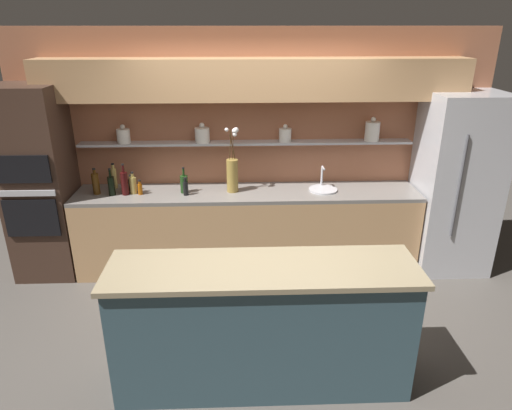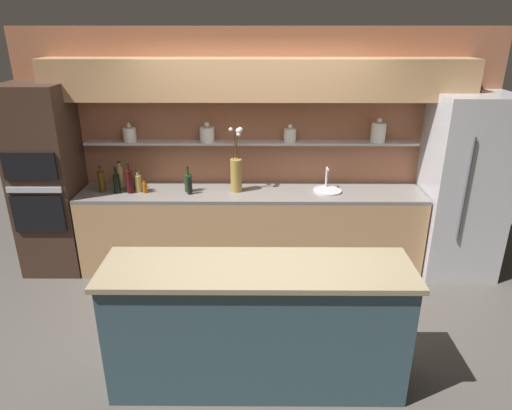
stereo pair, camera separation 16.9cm
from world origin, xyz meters
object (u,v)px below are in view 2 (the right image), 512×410
Objects in this scene: bottle_spirit_4 at (102,181)px; bottle_wine_9 at (130,181)px; sink_fixture at (327,189)px; bottle_sauce_8 at (190,187)px; refrigerator at (463,187)px; flower_vase at (236,171)px; oven_tower at (48,181)px; bottle_wine_7 at (188,183)px; bottle_sauce_2 at (137,182)px; bottle_spirit_5 at (138,183)px; bottle_sauce_0 at (129,182)px; bottle_spirit_6 at (120,176)px; bottle_wine_1 at (117,183)px; bottle_sauce_3 at (145,187)px.

bottle_wine_9 is at bearing -5.93° from bottle_spirit_4.
bottle_sauce_8 is at bearing -176.44° from sink_fixture.
bottle_spirit_4 is (-3.89, 0.03, 0.05)m from refrigerator.
oven_tower is at bearing -179.59° from flower_vase.
flower_vase reaches higher than bottle_sauce_8.
bottle_wine_7 reaches higher than bottle_sauce_8.
bottle_sauce_2 is 0.15m from bottle_wine_9.
oven_tower reaches higher than bottle_spirit_5.
bottle_sauce_0 is at bearing 12.37° from bottle_spirit_4.
refrigerator is at bearing -1.99° from bottle_sauce_2.
bottle_sauce_8 is at bearing -17.70° from bottle_spirit_6.
flower_vase is 1.33m from bottle_spirit_6.
sink_fixture is 2.14m from bottle_wine_9.
bottle_spirit_6 is (-0.03, 0.23, 0.01)m from bottle_wine_1.
bottle_wine_7 is (-1.51, -0.01, 0.08)m from sink_fixture.
flower_vase is at bearing 0.41° from oven_tower.
bottle_spirit_6 is (0.15, 0.19, 0.00)m from bottle_spirit_4.
bottle_spirit_4 is at bearing -179.41° from bottle_wine_7.
oven_tower is at bearing 176.15° from bottle_wine_1.
bottle_sauce_2 is 0.74× the size of bottle_spirit_5.
flower_vase reaches higher than bottle_wine_7.
bottle_wine_9 is (-3.58, -0.01, 0.06)m from refrigerator.
bottle_wine_1 is 1.65× the size of bottle_sauce_2.
bottle_wine_1 is at bearing -177.06° from flower_vase.
bottle_wine_9 is at bearing 3.79° from bottle_wine_1.
bottle_spirit_5 is at bearing 179.54° from refrigerator.
oven_tower is 1.06m from bottle_sauce_3.
bottle_wine_9 is (-1.14, -0.06, -0.10)m from flower_vase.
bottle_sauce_0 is 0.13m from bottle_spirit_5.
sink_fixture is at bearing 1.46° from bottle_wine_9.
bottle_sauce_3 is 0.57× the size of bottle_spirit_4.
sink_fixture is 0.91× the size of bottle_wine_9.
bottle_wine_7 reaches higher than bottle_sauce_3.
bottle_wine_1 is (-1.28, -0.07, -0.12)m from flower_vase.
oven_tower reaches higher than bottle_sauce_3.
sink_fixture is at bearing 1.53° from bottle_sauce_3.
refrigerator is 10.13× the size of bottle_sauce_8.
refrigerator reaches higher than flower_vase.
refrigerator is 6.98× the size of bottle_wine_7.
bottle_wine_7 is at bearing -12.78° from bottle_spirit_6.
flower_vase is at bearing 2.94° from bottle_wine_1.
sink_fixture is 2.17m from bottle_sauce_0.
bottle_spirit_4 is at bearing 175.78° from bottle_sauce_8.
sink_fixture is 2.27m from bottle_wine_1.
bottle_sauce_8 is at bearing -4.22° from bottle_spirit_4.
bottle_sauce_8 is (0.49, -0.04, 0.01)m from bottle_sauce_3.
flower_vase is 1.00m from bottle_sauce_3.
bottle_sauce_8 is (-0.50, -0.10, -0.14)m from flower_vase.
bottle_sauce_8 is at bearing -73.45° from bottle_wine_7.
bottle_spirit_6 reaches higher than bottle_sauce_2.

